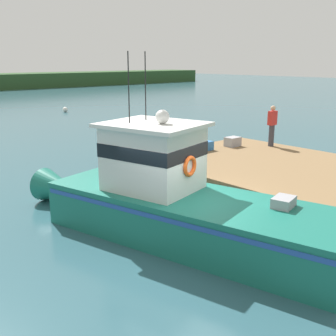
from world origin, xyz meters
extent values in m
plane|color=#2D5660|center=(0.00, 0.00, 0.00)|extent=(200.00, 200.00, 0.00)
cylinder|color=#4C3D2D|center=(2.20, 4.10, 0.50)|extent=(0.36, 0.36, 1.00)
cylinder|color=#4C3D2D|center=(7.40, 4.10, 0.50)|extent=(0.36, 0.36, 1.00)
cube|color=olive|center=(4.80, 0.00, 1.10)|extent=(6.00, 9.00, 0.20)
cube|color=#196B5B|center=(0.20, -0.03, 0.55)|extent=(4.29, 8.36, 1.10)
cone|color=#196B5B|center=(-0.94, 4.74, 0.55)|extent=(1.49, 2.01, 1.10)
cube|color=#234C9E|center=(0.20, -0.03, 1.00)|extent=(4.27, 8.21, 0.12)
cube|color=#196B5B|center=(0.20, -0.03, 1.16)|extent=(4.33, 8.37, 0.12)
cube|color=silver|center=(-0.08, 1.14, 2.00)|extent=(2.36, 2.58, 1.80)
cube|color=black|center=(-0.08, 1.14, 2.31)|extent=(2.38, 2.60, 0.36)
cube|color=silver|center=(-0.08, 1.14, 2.95)|extent=(2.66, 2.93, 0.10)
sphere|color=white|center=(-0.01, 0.85, 3.18)|extent=(0.36, 0.36, 0.36)
cylinder|color=black|center=(-0.53, 1.54, 3.90)|extent=(0.03, 0.03, 1.80)
cylinder|color=black|center=(0.15, 1.70, 3.90)|extent=(0.03, 0.03, 1.80)
cube|color=#939399|center=(1.25, -2.04, 1.28)|extent=(0.69, 0.57, 0.36)
torus|color=orange|center=(0.46, -2.85, 1.16)|extent=(0.67, 0.67, 0.12)
torus|color=#EA5119|center=(0.19, 0.03, 2.00)|extent=(0.55, 0.22, 0.54)
cube|color=#3370B2|center=(4.59, 3.62, 1.37)|extent=(0.60, 0.44, 0.34)
cube|color=#9E9EA3|center=(6.00, 3.38, 1.39)|extent=(0.61, 0.46, 0.37)
cylinder|color=#2866B2|center=(3.41, 3.44, 1.37)|extent=(0.32, 0.32, 0.34)
cylinder|color=#383842|center=(7.17, 2.36, 1.63)|extent=(0.22, 0.22, 0.86)
cube|color=red|center=(7.17, 2.36, 2.34)|extent=(0.36, 0.22, 0.56)
sphere|color=tan|center=(7.17, 2.36, 2.73)|extent=(0.20, 0.20, 0.20)
sphere|color=silver|center=(11.31, 27.03, 0.23)|extent=(0.45, 0.45, 0.45)
camera|label=1|loc=(-6.96, -7.06, 4.58)|focal=44.30mm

